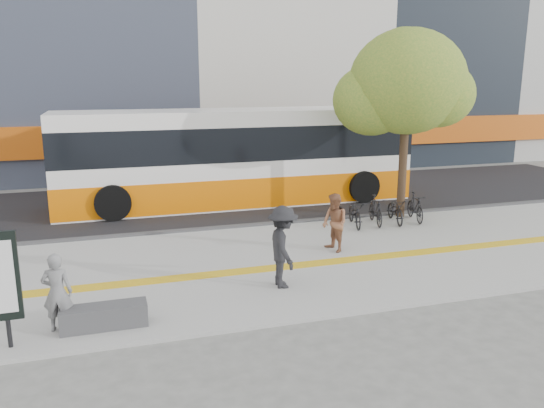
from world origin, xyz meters
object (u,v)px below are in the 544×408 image
object	(u,v)px
bus	(237,160)
pedestrian_dark	(283,247)
seated_woman	(57,292)
street_tree	(405,84)
signboard	(3,278)
bench	(104,316)
pedestrian_tan	(335,223)

from	to	relation	value
bus	pedestrian_dark	xyz separation A→B (m)	(-1.08, -8.71, -0.70)
bus	seated_woman	xyz separation A→B (m)	(-5.79, -9.57, -0.87)
pedestrian_dark	seated_woman	bearing A→B (deg)	104.50
street_tree	signboard	bearing A→B (deg)	-150.93
signboard	street_tree	xyz separation A→B (m)	(11.38, 6.33, 3.15)
bus	signboard	bearing A→B (deg)	-123.36
seated_woman	pedestrian_dark	xyz separation A→B (m)	(4.70, 0.86, 0.18)
bench	pedestrian_tan	distance (m)	6.79
street_tree	pedestrian_tan	bearing A→B (deg)	-141.03
bus	bench	bearing A→B (deg)	-117.22
street_tree	seated_woman	distance (m)	12.65
signboard	pedestrian_dark	world-z (taller)	signboard
bus	pedestrian_tan	distance (m)	6.83
bench	pedestrian_dark	xyz separation A→B (m)	(3.90, 0.99, 0.71)
signboard	bus	bearing A→B (deg)	56.64
street_tree	pedestrian_tan	world-z (taller)	street_tree
street_tree	pedestrian_dark	size ratio (longest dim) A/B	3.37
signboard	bus	world-z (taller)	bus
street_tree	pedestrian_dark	xyz separation A→B (m)	(-5.88, -5.03, -3.50)
signboard	pedestrian_dark	distance (m)	5.67
bench	street_tree	bearing A→B (deg)	31.62
street_tree	seated_woman	size ratio (longest dim) A/B	4.16
bench	seated_woman	distance (m)	0.97
signboard	bus	size ratio (longest dim) A/B	0.17
street_tree	pedestrian_tan	xyz separation A→B (m)	(-3.72, -3.01, -3.63)
bus	pedestrian_tan	size ratio (longest dim) A/B	8.26
bench	pedestrian_dark	distance (m)	4.09
street_tree	bus	bearing A→B (deg)	142.48
bench	signboard	xyz separation A→B (m)	(-1.60, -0.31, 1.06)
pedestrian_tan	seated_woman	bearing A→B (deg)	-78.82
pedestrian_tan	signboard	bearing A→B (deg)	-78.16
seated_woman	bus	bearing A→B (deg)	-112.28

